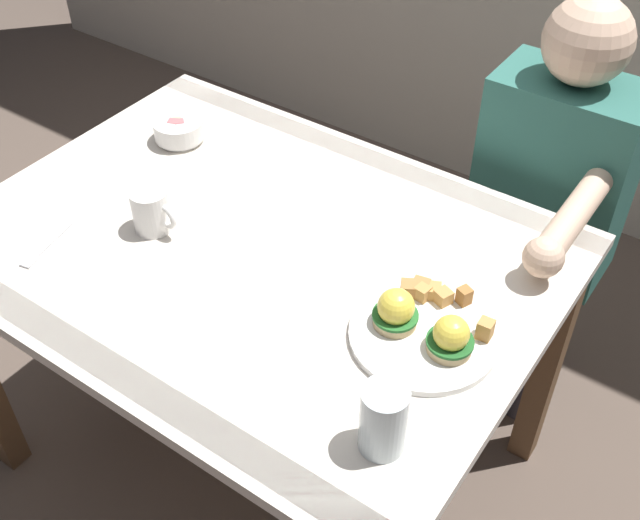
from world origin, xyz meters
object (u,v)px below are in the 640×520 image
Objects in this scene: eggs_benedict_plate at (424,327)px; diner_person at (547,200)px; fruit_bowl at (179,130)px; fork at (45,247)px; water_glass_near at (383,422)px; coffee_mug at (152,209)px; dining_table at (257,281)px.

diner_person reaches higher than eggs_benedict_plate.
eggs_benedict_plate reaches higher than fruit_bowl.
fork is 0.81m from water_glass_near.
coffee_mug is 0.72× the size of fork.
dining_table is 10.00× the size of fruit_bowl.
coffee_mug is at bearing -131.68° from diner_person.
diner_person reaches higher than coffee_mug.
coffee_mug is at bearing 51.15° from fork.
fork is 1.21× the size of water_glass_near.
eggs_benedict_plate reaches higher than dining_table.
fork is at bearing -128.85° from coffee_mug.
diner_person is (0.40, 0.60, 0.02)m from dining_table.
water_glass_near is (0.85, -0.46, 0.03)m from fruit_bowl.
coffee_mug is at bearing -158.62° from dining_table.
fruit_bowl reaches higher than fork.
water_glass_near is (0.06, -0.24, 0.03)m from eggs_benedict_plate.
eggs_benedict_plate is at bearing 16.66° from fork.
diner_person is (0.61, 0.68, -0.14)m from coffee_mug.
water_glass_near reaches higher than coffee_mug.
eggs_benedict_plate is 0.61m from coffee_mug.
fruit_bowl reaches higher than dining_table.
eggs_benedict_plate is 0.64m from diner_person.
fruit_bowl is (-0.39, 0.20, 0.14)m from dining_table.
diner_person is (-0.06, 0.87, -0.15)m from water_glass_near.
fruit_bowl is 0.93× the size of water_glass_near.
coffee_mug reaches higher than dining_table.
fruit_bowl is 1.08× the size of coffee_mug.
water_glass_near reaches higher than fork.
eggs_benedict_plate is at bearing 103.77° from water_glass_near.
eggs_benedict_plate is 2.25× the size of fruit_bowl.
water_glass_near is at bearing -76.23° from eggs_benedict_plate.
water_glass_near is at bearing -28.59° from fruit_bowl.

